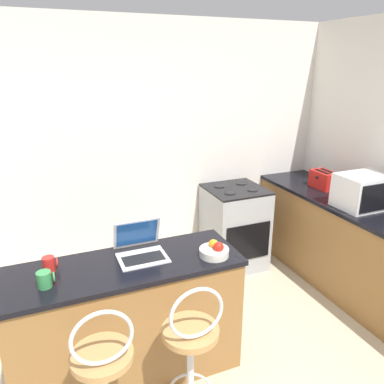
# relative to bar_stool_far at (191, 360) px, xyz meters

# --- Properties ---
(wall_back) EXTENTS (12.00, 0.06, 2.60)m
(wall_back) POSITION_rel_bar_stool_far_xyz_m (0.19, 2.02, 0.81)
(wall_back) COLOR silver
(wall_back) RESTS_ON ground_plane
(breakfast_bar) EXTENTS (1.57, 0.55, 0.90)m
(breakfast_bar) POSITION_rel_bar_stool_far_xyz_m (-0.26, 0.55, -0.04)
(breakfast_bar) COLOR olive
(breakfast_bar) RESTS_ON ground_plane
(counter_right) EXTENTS (0.65, 2.84, 0.90)m
(counter_right) POSITION_rel_bar_stool_far_xyz_m (2.04, 0.59, -0.04)
(counter_right) COLOR olive
(counter_right) RESTS_ON ground_plane
(bar_stool_far) EXTENTS (0.40, 0.40, 1.04)m
(bar_stool_far) POSITION_rel_bar_stool_far_xyz_m (0.00, 0.00, 0.00)
(bar_stool_far) COLOR silver
(bar_stool_far) RESTS_ON ground_plane
(laptop) EXTENTS (0.33, 0.31, 0.24)m
(laptop) POSITION_rel_bar_stool_far_xyz_m (-0.12, 0.64, 0.47)
(laptop) COLOR silver
(laptop) RESTS_ON breakfast_bar
(microwave) EXTENTS (0.46, 0.36, 0.31)m
(microwave) POSITION_rel_bar_stool_far_xyz_m (2.01, 0.75, 0.57)
(microwave) COLOR silver
(microwave) RESTS_ON counter_right
(toaster) EXTENTS (0.20, 0.29, 0.19)m
(toaster) POSITION_rel_bar_stool_far_xyz_m (2.07, 1.33, 0.50)
(toaster) COLOR red
(toaster) RESTS_ON counter_right
(stove_range) EXTENTS (0.60, 0.61, 0.91)m
(stove_range) POSITION_rel_bar_stool_far_xyz_m (1.20, 1.67, -0.04)
(stove_range) COLOR #9EA3A8
(stove_range) RESTS_ON ground_plane
(mug_red) EXTENTS (0.09, 0.08, 0.10)m
(mug_red) POSITION_rel_bar_stool_far_xyz_m (-0.72, 0.64, 0.46)
(mug_red) COLOR red
(mug_red) RESTS_ON breakfast_bar
(fruit_bowl) EXTENTS (0.21, 0.21, 0.11)m
(fruit_bowl) POSITION_rel_bar_stool_far_xyz_m (0.35, 0.43, 0.45)
(fruit_bowl) COLOR silver
(fruit_bowl) RESTS_ON breakfast_bar
(mug_green) EXTENTS (0.10, 0.09, 0.10)m
(mug_green) POSITION_rel_bar_stool_far_xyz_m (-0.75, 0.47, 0.46)
(mug_green) COLOR #338447
(mug_green) RESTS_ON breakfast_bar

